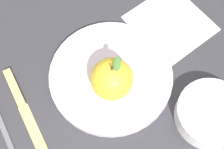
# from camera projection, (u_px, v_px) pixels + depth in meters

# --- Properties ---
(ground_plane) EXTENTS (2.40, 2.40, 0.00)m
(ground_plane) POSITION_uv_depth(u_px,v_px,m) (99.00, 85.00, 0.60)
(ground_plane) COLOR #2D2D33
(dinner_plate) EXTENTS (0.23, 0.23, 0.01)m
(dinner_plate) POSITION_uv_depth(u_px,v_px,m) (112.00, 77.00, 0.60)
(dinner_plate) COLOR silver
(dinner_plate) RESTS_ON ground_plane
(apple) EXTENTS (0.07, 0.07, 0.09)m
(apple) POSITION_uv_depth(u_px,v_px,m) (112.00, 79.00, 0.55)
(apple) COLOR gold
(apple) RESTS_ON dinner_plate
(side_bowl) EXTENTS (0.12, 0.12, 0.04)m
(side_bowl) POSITION_uv_depth(u_px,v_px,m) (211.00, 113.00, 0.56)
(side_bowl) COLOR white
(side_bowl) RESTS_ON ground_plane
(knife) EXTENTS (0.04, 0.20, 0.01)m
(knife) POSITION_uv_depth(u_px,v_px,m) (23.00, 106.00, 0.58)
(knife) COLOR #D8B766
(knife) RESTS_ON ground_plane
(linen_napkin) EXTENTS (0.15, 0.15, 0.00)m
(linen_napkin) POSITION_uv_depth(u_px,v_px,m) (170.00, 23.00, 0.66)
(linen_napkin) COLOR silver
(linen_napkin) RESTS_ON ground_plane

